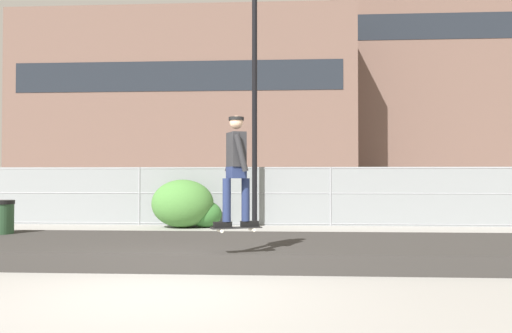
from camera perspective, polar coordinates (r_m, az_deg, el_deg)
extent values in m
plane|color=gray|center=(7.11, -10.78, -13.50)|extent=(120.00, 120.00, 0.00)
cube|color=#33302D|center=(10.04, -6.41, -8.97)|extent=(17.20, 3.50, 0.32)
cube|color=black|center=(8.15, -2.19, -6.73)|extent=(0.81, 0.50, 0.02)
cylinder|color=silver|center=(8.31, -0.65, -6.86)|extent=(0.06, 0.05, 0.05)
cylinder|color=silver|center=(8.14, -0.24, -6.97)|extent=(0.06, 0.05, 0.05)
cylinder|color=silver|center=(8.16, -4.13, -6.96)|extent=(0.06, 0.05, 0.05)
cylinder|color=silver|center=(7.99, -3.79, -7.08)|extent=(0.06, 0.05, 0.05)
cube|color=#99999E|center=(8.23, -0.45, -6.77)|extent=(0.10, 0.15, 0.01)
cube|color=#99999E|center=(8.07, -3.96, -6.87)|extent=(0.10, 0.15, 0.01)
cube|color=black|center=(8.21, -0.71, -6.31)|extent=(0.30, 0.20, 0.09)
cube|color=black|center=(8.08, -3.69, -6.39)|extent=(0.30, 0.20, 0.09)
cylinder|color=#1E284C|center=(8.16, -1.15, -3.66)|extent=(0.13, 0.13, 0.67)
cylinder|color=#1E284C|center=(8.07, -3.23, -3.69)|extent=(0.13, 0.13, 0.67)
cube|color=#1E284C|center=(8.11, -2.18, -0.67)|extent=(0.35, 0.41, 0.18)
cube|color=#262628|center=(8.12, -2.18, 1.87)|extent=(0.35, 0.44, 0.54)
cylinder|color=#262628|center=(8.35, -2.68, 1.37)|extent=(0.25, 0.17, 0.58)
cylinder|color=#262628|center=(7.88, -1.65, 1.53)|extent=(0.25, 0.17, 0.58)
sphere|color=tan|center=(8.15, -2.18, 4.86)|extent=(0.21, 0.21, 0.21)
cylinder|color=black|center=(8.16, -2.18, 5.26)|extent=(0.24, 0.24, 0.05)
cylinder|color=gray|center=(17.11, -12.67, -3.17)|extent=(0.06, 0.06, 1.85)
cylinder|color=gray|center=(16.49, 8.18, -3.26)|extent=(0.06, 0.06, 1.85)
cylinder|color=gray|center=(16.52, -2.44, -0.20)|extent=(18.31, 0.04, 0.04)
cylinder|color=gray|center=(16.52, -2.44, -2.95)|extent=(18.31, 0.04, 0.04)
cylinder|color=gray|center=(16.58, -2.44, -6.26)|extent=(18.31, 0.04, 0.04)
cube|color=gray|center=(16.53, -2.44, -3.27)|extent=(18.31, 0.01, 1.85)
cylinder|color=black|center=(16.18, -0.16, 6.12)|extent=(0.16, 0.16, 7.17)
cube|color=maroon|center=(20.35, -13.17, -3.57)|extent=(4.50, 2.05, 0.70)
cube|color=#23282D|center=(20.40, -13.69, -1.68)|extent=(2.29, 1.73, 0.64)
cylinder|color=black|center=(20.76, -8.81, -4.51)|extent=(0.65, 0.28, 0.64)
cylinder|color=black|center=(19.12, -10.20, -4.79)|extent=(0.65, 0.28, 0.64)
cylinder|color=black|center=(21.65, -15.80, -4.34)|extent=(0.65, 0.28, 0.64)
cylinder|color=black|center=(20.09, -17.69, -4.58)|extent=(0.65, 0.28, 0.64)
cube|color=#B7BABF|center=(19.24, 3.47, -3.74)|extent=(4.54, 2.17, 0.70)
cube|color=#23282D|center=(19.24, 2.88, -1.74)|extent=(2.33, 1.78, 0.64)
cylinder|color=black|center=(20.04, 7.59, -4.63)|extent=(0.66, 0.29, 0.64)
cylinder|color=black|center=(18.33, 7.51, -4.95)|extent=(0.66, 0.29, 0.64)
cylinder|color=black|center=(20.26, -0.17, -4.60)|extent=(0.66, 0.29, 0.64)
cylinder|color=black|center=(18.58, -0.96, -4.91)|extent=(0.66, 0.29, 0.64)
cube|color=#474C54|center=(19.78, 19.98, -3.60)|extent=(4.50, 2.07, 0.70)
cube|color=#23282D|center=(19.69, 19.42, -1.66)|extent=(2.29, 1.73, 0.64)
cylinder|color=black|center=(21.09, 22.68, -4.38)|extent=(0.65, 0.28, 0.64)
cylinder|color=black|center=(19.52, 24.63, -4.62)|extent=(0.65, 0.28, 0.64)
cylinder|color=black|center=(20.19, 15.50, -4.57)|extent=(0.65, 0.28, 0.64)
cylinder|color=black|center=(18.55, 16.92, -4.86)|extent=(0.65, 0.28, 0.64)
cube|color=brown|center=(49.89, -7.22, 6.27)|extent=(29.86, 12.34, 16.03)
cube|color=#1E232B|center=(44.21, -8.73, 9.77)|extent=(27.47, 0.04, 2.50)
cube|color=brown|center=(59.17, 21.90, 9.89)|extent=(26.97, 10.22, 25.66)
cube|color=#1E232B|center=(55.15, 23.61, 14.01)|extent=(24.82, 0.04, 2.50)
ellipsoid|color=#477F38|center=(15.89, -8.05, -4.05)|extent=(1.88, 1.54, 1.45)
ellipsoid|color=#336B2D|center=(15.87, -5.67, -5.22)|extent=(1.05, 0.86, 0.81)
cylinder|color=#2D5133|center=(12.39, -26.29, -5.91)|extent=(0.56, 0.56, 0.95)
cylinder|color=black|center=(12.36, -26.27, -3.53)|extent=(0.59, 0.59, 0.08)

